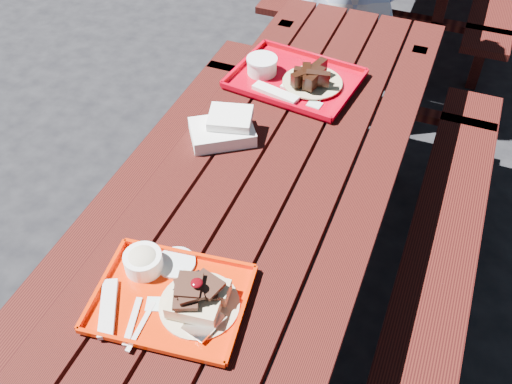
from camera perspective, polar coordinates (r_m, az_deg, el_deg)
ground at (r=2.42m, az=1.34°, el=-11.49°), size 60.00×60.00×0.00m
picnic_table_near at (r=1.98m, az=1.61°, el=-2.48°), size 1.41×2.40×0.75m
near_tray at (r=1.53m, az=-8.36°, el=-9.57°), size 0.43×0.36×0.13m
far_tray at (r=2.25m, az=3.68°, el=11.37°), size 0.51×0.42×0.08m
white_cloth at (r=1.98m, az=-3.17°, el=6.38°), size 0.26×0.25×0.09m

